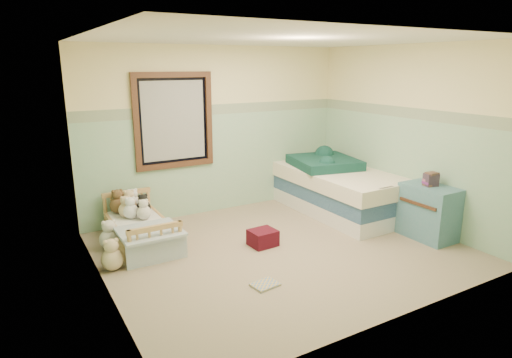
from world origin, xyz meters
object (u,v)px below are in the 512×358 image
plush_floor_cream (110,239)px  floor_book (265,285)px  toddler_bed_frame (141,237)px  twin_bed_frame (337,204)px  red_pillow (263,238)px  plush_floor_tan (112,259)px  dresser (428,212)px

plush_floor_cream → floor_book: plush_floor_cream is taller
toddler_bed_frame → plush_floor_cream: (-0.38, 0.03, 0.04)m
twin_bed_frame → red_pillow: bearing=-161.6°
floor_book → twin_bed_frame: bearing=26.1°
toddler_bed_frame → red_pillow: red_pillow is taller
twin_bed_frame → floor_book: 2.67m
plush_floor_tan → toddler_bed_frame: bearing=49.6°
toddler_bed_frame → dresser: bearing=-26.9°
plush_floor_tan → red_pillow: plush_floor_tan is taller
toddler_bed_frame → dresser: 3.75m
plush_floor_tan → twin_bed_frame: size_ratio=0.11×
plush_floor_cream → floor_book: bearing=-56.4°
plush_floor_cream → red_pillow: size_ratio=0.79×
plush_floor_cream → plush_floor_tan: (-0.10, -0.60, -0.00)m
floor_book → plush_floor_cream: bearing=116.0°
dresser → floor_book: size_ratio=2.62×
toddler_bed_frame → plush_floor_tan: (-0.49, -0.57, 0.04)m
toddler_bed_frame → floor_book: bearing=-65.5°
plush_floor_cream → floor_book: (1.18, -1.77, -0.12)m
plush_floor_tan → dresser: size_ratio=0.35×
plush_floor_cream → dresser: dresser is taller
plush_floor_cream → dresser: bearing=-24.8°
twin_bed_frame → plush_floor_tan: bearing=-175.0°
plush_floor_cream → plush_floor_tan: size_ratio=1.03×
twin_bed_frame → floor_book: size_ratio=8.02×
twin_bed_frame → red_pillow: (-1.70, -0.56, -0.01)m
toddler_bed_frame → floor_book: 1.92m
plush_floor_cream → twin_bed_frame: (3.40, -0.29, -0.02)m
toddler_bed_frame → plush_floor_tan: size_ratio=5.29×
plush_floor_tan → twin_bed_frame: plush_floor_tan is taller
dresser → red_pillow: bearing=156.9°
toddler_bed_frame → twin_bed_frame: 3.02m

